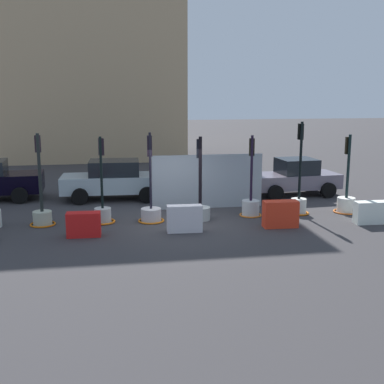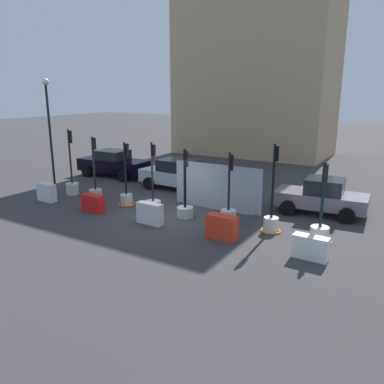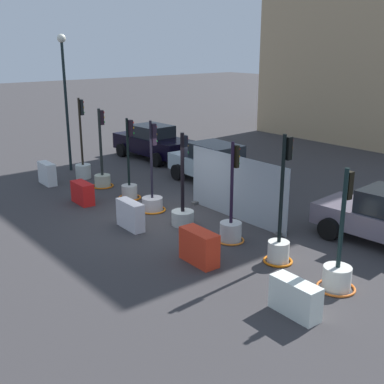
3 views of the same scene
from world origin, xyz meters
TOP-DOWN VIEW (x-y plane):
  - ground_plane at (0.00, 0.00)m, footprint 120.00×120.00m
  - traffic_light_0 at (-6.28, 0.47)m, footprint 0.65×0.65m
  - traffic_light_1 at (-4.64, 0.46)m, footprint 0.86×0.86m
  - traffic_light_2 at (-2.62, 0.45)m, footprint 0.85×0.85m
  - traffic_light_3 at (-0.96, 0.33)m, footprint 0.91×0.91m
  - traffic_light_4 at (0.76, 0.29)m, footprint 0.71×0.71m
  - traffic_light_5 at (2.68, 0.54)m, footprint 0.81×0.81m
  - traffic_light_6 at (4.51, 0.52)m, footprint 0.78×0.78m
  - traffic_light_7 at (6.34, 0.45)m, footprint 0.91×0.91m
  - construction_barrier_0 at (-6.36, -1.10)m, footprint 1.06×0.42m
  - construction_barrier_1 at (-3.19, -1.15)m, footprint 1.06×0.48m
  - construction_barrier_2 at (-0.01, -1.16)m, footprint 1.14×0.41m
  - construction_barrier_3 at (3.23, -1.12)m, footprint 1.16×0.52m
  - construction_barrier_4 at (6.45, -1.19)m, footprint 1.15×0.46m
  - car_black_sedan at (-7.44, 4.89)m, footprint 4.67×2.30m
  - car_silver_hatchback at (-2.16, 4.25)m, footprint 4.38×2.22m
  - street_lamp_post at (-7.90, 0.67)m, footprint 0.36×0.36m
  - site_fence_panel at (1.38, 2.00)m, footprint 4.30×0.50m

SIDE VIEW (x-z plane):
  - ground_plane at x=0.00m, z-range 0.00..0.00m
  - construction_barrier_4 at x=6.45m, z-range 0.00..0.77m
  - construction_barrier_1 at x=-3.19m, z-range 0.00..0.77m
  - construction_barrier_2 at x=-0.01m, z-range 0.00..0.88m
  - construction_barrier_0 at x=-6.36m, z-range 0.00..0.89m
  - traffic_light_3 at x=-0.96m, z-range -1.10..1.99m
  - construction_barrier_3 at x=3.23m, z-range 0.00..0.89m
  - traffic_light_5 at x=2.68m, z-range -0.99..1.94m
  - traffic_light_7 at x=6.34m, z-range -0.98..1.93m
  - traffic_light_2 at x=-2.62m, z-range -0.99..1.98m
  - traffic_light_1 at x=-4.64m, z-range -1.02..2.09m
  - traffic_light_4 at x=0.76m, z-range -0.91..2.02m
  - traffic_light_0 at x=-6.28m, z-range -1.12..2.25m
  - traffic_light_6 at x=4.51m, z-range -1.07..2.32m
  - car_silver_hatchback at x=-2.16m, z-range 0.00..1.64m
  - car_black_sedan at x=-7.44m, z-range -0.01..1.65m
  - site_fence_panel at x=1.38m, z-range -0.04..2.04m
  - street_lamp_post at x=-7.90m, z-range 0.89..6.76m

